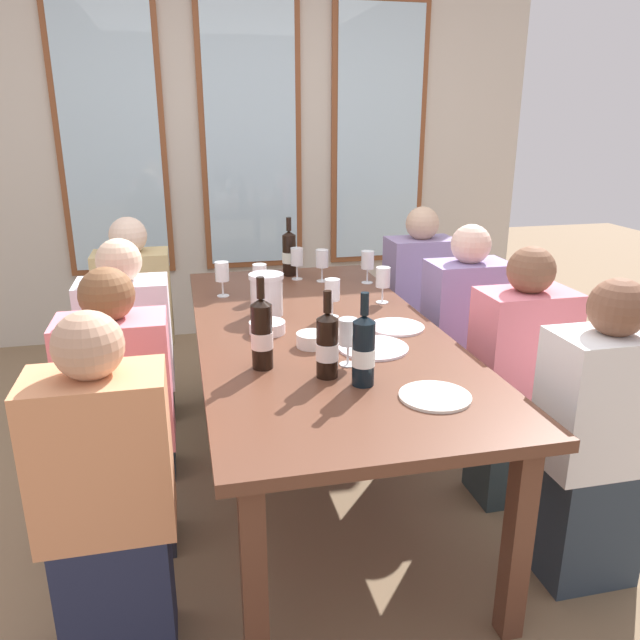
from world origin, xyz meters
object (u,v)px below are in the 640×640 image
dining_table (318,344)px  seated_person_1 (463,341)px  seated_person_0 (130,369)px  seated_person_3 (418,306)px  wine_bottle_1 (289,253)px  tasting_bowl_0 (267,327)px  wine_glass_4 (348,334)px  white_plate_1 (435,396)px  wine_glass_7 (368,262)px  seated_person_4 (121,423)px  wine_glass_3 (222,273)px  wine_glass_6 (322,259)px  wine_bottle_2 (327,345)px  wine_glass_5 (383,279)px  wine_glass_2 (332,292)px  wine_bottle_3 (262,333)px  metal_pitcher (267,294)px  wine_glass_0 (260,276)px  white_plate_2 (373,348)px  tasting_bowl_1 (312,340)px  seated_person_2 (137,327)px  seated_person_5 (519,384)px  wine_glass_1 (297,258)px  wine_bottle_0 (364,350)px  seated_person_6 (108,504)px  white_plate_0 (396,327)px

dining_table → seated_person_1: 0.85m
seated_person_0 → seated_person_3: (1.60, 0.61, 0.00)m
wine_bottle_1 → tasting_bowl_0: bearing=-105.5°
dining_table → wine_glass_4: wine_glass_4 is taller
white_plate_1 → wine_glass_7: bearing=81.7°
wine_bottle_1 → seated_person_4: bearing=-125.0°
wine_glass_3 → wine_glass_7: size_ratio=1.00×
wine_glass_3 → wine_glass_7: bearing=6.4°
tasting_bowl_0 → wine_glass_6: 0.87m
wine_bottle_2 → tasting_bowl_0: wine_bottle_2 is taller
dining_table → wine_bottle_1: size_ratio=6.67×
dining_table → wine_glass_3: size_ratio=12.48×
wine_bottle_1 → wine_glass_5: wine_bottle_1 is taller
wine_glass_2 → wine_bottle_3: bearing=-126.7°
metal_pitcher → wine_glass_0: size_ratio=1.09×
white_plate_2 → tasting_bowl_1: (-0.22, 0.08, 0.02)m
seated_person_2 → seated_person_5: bearing=-35.2°
seated_person_1 → seated_person_5: (0.00, -0.53, 0.00)m
seated_person_1 → seated_person_3: same height
wine_glass_2 → tasting_bowl_1: bearing=-115.7°
wine_bottle_2 → wine_glass_1: (0.15, 1.34, 0.00)m
wine_bottle_0 → seated_person_6: bearing=-167.2°
wine_bottle_1 → seated_person_1: 1.07m
white_plate_0 → wine_glass_2: (-0.23, 0.21, 0.11)m
white_plate_2 → seated_person_6: bearing=-152.6°
wine_bottle_1 → seated_person_1: seated_person_1 is taller
wine_bottle_1 → dining_table: bearing=-92.8°
wine_glass_5 → seated_person_1: (0.41, -0.05, -0.33)m
white_plate_0 → wine_glass_1: bearing=105.7°
white_plate_2 → wine_bottle_3: 0.47m
wine_glass_5 → wine_glass_7: (0.04, 0.37, -0.00)m
wine_glass_6 → seated_person_5: size_ratio=0.16×
wine_bottle_2 → seated_person_0: 1.09m
wine_bottle_2 → seated_person_2: size_ratio=0.28×
wine_bottle_1 → wine_glass_4: size_ratio=1.87×
wine_bottle_1 → seated_person_5: bearing=-58.1°
tasting_bowl_0 → seated_person_4: (-0.58, -0.27, -0.24)m
white_plate_2 → seated_person_4: 0.98m
seated_person_6 → white_plate_0: bearing=32.2°
wine_glass_6 → seated_person_6: size_ratio=0.16×
tasting_bowl_0 → seated_person_5: bearing=-15.0°
dining_table → wine_glass_7: wine_glass_7 is taller
wine_glass_0 → wine_glass_6: 0.46m
tasting_bowl_1 → seated_person_4: (-0.73, -0.07, -0.24)m
seated_person_2 → tasting_bowl_1: bearing=-55.1°
white_plate_2 → seated_person_3: seated_person_3 is taller
metal_pitcher → wine_glass_1: metal_pitcher is taller
white_plate_2 → seated_person_0: bearing=150.7°
seated_person_3 → seated_person_6: (-1.60, -1.64, 0.00)m
white_plate_2 → wine_bottle_1: bearing=95.1°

